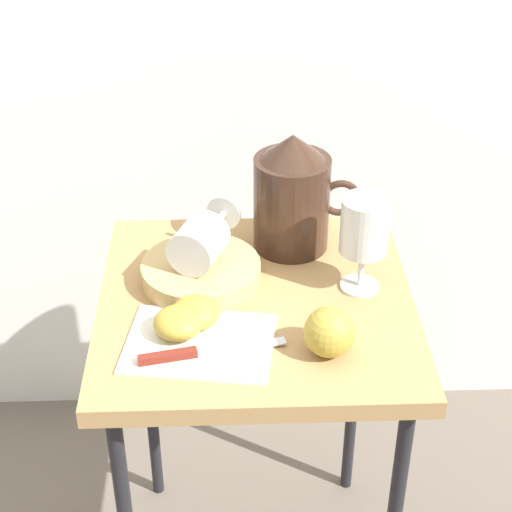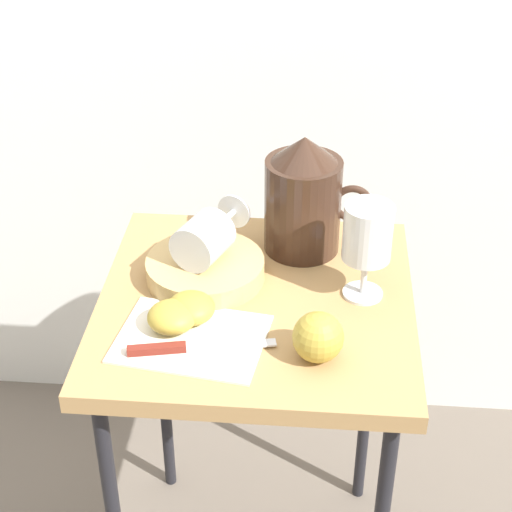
{
  "view_description": "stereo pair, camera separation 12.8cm",
  "coord_description": "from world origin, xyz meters",
  "px_view_note": "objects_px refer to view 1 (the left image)",
  "views": [
    {
      "loc": [
        -0.04,
        -1.07,
        1.46
      ],
      "look_at": [
        0.0,
        0.0,
        0.75
      ],
      "focal_mm": 58.7,
      "sensor_mm": 36.0,
      "label": 1
    },
    {
      "loc": [
        0.09,
        -1.07,
        1.46
      ],
      "look_at": [
        0.0,
        0.0,
        0.75
      ],
      "focal_mm": 58.7,
      "sensor_mm": 36.0,
      "label": 2
    }
  ],
  "objects_px": {
    "table": "(256,333)",
    "apple_half_left": "(178,323)",
    "wine_glass_tipped_near": "(200,242)",
    "apple_half_right": "(195,312)",
    "wine_glass_upright": "(364,231)",
    "apple_whole": "(329,332)",
    "pitcher": "(292,202)",
    "knife": "(191,353)",
    "basket_tray": "(201,273)"
  },
  "relations": [
    {
      "from": "wine_glass_upright",
      "to": "apple_whole",
      "type": "distance_m",
      "value": 0.19
    },
    {
      "from": "table",
      "to": "pitcher",
      "type": "xyz_separation_m",
      "value": [
        0.07,
        0.16,
        0.16
      ]
    },
    {
      "from": "table",
      "to": "apple_whole",
      "type": "bearing_deg",
      "value": -53.9
    },
    {
      "from": "basket_tray",
      "to": "pitcher",
      "type": "relative_size",
      "value": 0.93
    },
    {
      "from": "wine_glass_upright",
      "to": "apple_half_left",
      "type": "bearing_deg",
      "value": -158.25
    },
    {
      "from": "table",
      "to": "wine_glass_tipped_near",
      "type": "distance_m",
      "value": 0.18
    },
    {
      "from": "table",
      "to": "knife",
      "type": "relative_size",
      "value": 3.13
    },
    {
      "from": "wine_glass_upright",
      "to": "apple_whole",
      "type": "bearing_deg",
      "value": -113.19
    },
    {
      "from": "table",
      "to": "knife",
      "type": "height_order",
      "value": "knife"
    },
    {
      "from": "wine_glass_tipped_near",
      "to": "wine_glass_upright",
      "type": "bearing_deg",
      "value": -6.52
    },
    {
      "from": "pitcher",
      "to": "knife",
      "type": "bearing_deg",
      "value": -119.03
    },
    {
      "from": "table",
      "to": "wine_glass_upright",
      "type": "distance_m",
      "value": 0.25
    },
    {
      "from": "basket_tray",
      "to": "apple_whole",
      "type": "distance_m",
      "value": 0.26
    },
    {
      "from": "wine_glass_upright",
      "to": "knife",
      "type": "bearing_deg",
      "value": -148.09
    },
    {
      "from": "apple_half_left",
      "to": "apple_half_right",
      "type": "xyz_separation_m",
      "value": [
        0.02,
        0.02,
        0.0
      ]
    },
    {
      "from": "table",
      "to": "apple_half_left",
      "type": "bearing_deg",
      "value": -142.63
    },
    {
      "from": "pitcher",
      "to": "wine_glass_upright",
      "type": "bearing_deg",
      "value": -52.48
    },
    {
      "from": "wine_glass_tipped_near",
      "to": "knife",
      "type": "height_order",
      "value": "wine_glass_tipped_near"
    },
    {
      "from": "basket_tray",
      "to": "apple_half_left",
      "type": "bearing_deg",
      "value": -102.47
    },
    {
      "from": "wine_glass_tipped_near",
      "to": "apple_whole",
      "type": "distance_m",
      "value": 0.27
    },
    {
      "from": "pitcher",
      "to": "apple_whole",
      "type": "height_order",
      "value": "pitcher"
    },
    {
      "from": "wine_glass_tipped_near",
      "to": "apple_half_right",
      "type": "height_order",
      "value": "wine_glass_tipped_near"
    },
    {
      "from": "table",
      "to": "wine_glass_tipped_near",
      "type": "bearing_deg",
      "value": 148.6
    },
    {
      "from": "knife",
      "to": "apple_whole",
      "type": "bearing_deg",
      "value": 1.68
    },
    {
      "from": "apple_half_left",
      "to": "knife",
      "type": "distance_m",
      "value": 0.06
    },
    {
      "from": "wine_glass_tipped_near",
      "to": "knife",
      "type": "xyz_separation_m",
      "value": [
        -0.01,
        -0.2,
        -0.06
      ]
    },
    {
      "from": "knife",
      "to": "apple_half_left",
      "type": "bearing_deg",
      "value": 110.04
    },
    {
      "from": "pitcher",
      "to": "knife",
      "type": "xyz_separation_m",
      "value": [
        -0.17,
        -0.3,
        -0.08
      ]
    },
    {
      "from": "basket_tray",
      "to": "pitcher",
      "type": "height_order",
      "value": "pitcher"
    },
    {
      "from": "apple_whole",
      "to": "pitcher",
      "type": "bearing_deg",
      "value": 96.38
    },
    {
      "from": "apple_half_left",
      "to": "apple_half_right",
      "type": "height_order",
      "value": "same"
    },
    {
      "from": "apple_half_left",
      "to": "wine_glass_upright",
      "type": "bearing_deg",
      "value": 21.75
    },
    {
      "from": "apple_half_right",
      "to": "apple_half_left",
      "type": "bearing_deg",
      "value": -135.58
    },
    {
      "from": "basket_tray",
      "to": "apple_whole",
      "type": "bearing_deg",
      "value": -44.92
    },
    {
      "from": "basket_tray",
      "to": "pitcher",
      "type": "xyz_separation_m",
      "value": [
        0.15,
        0.11,
        0.07
      ]
    },
    {
      "from": "apple_half_left",
      "to": "apple_whole",
      "type": "xyz_separation_m",
      "value": [
        0.22,
        -0.05,
        0.01
      ]
    },
    {
      "from": "apple_half_left",
      "to": "apple_whole",
      "type": "height_order",
      "value": "apple_whole"
    },
    {
      "from": "wine_glass_tipped_near",
      "to": "apple_half_left",
      "type": "bearing_deg",
      "value": -102.06
    },
    {
      "from": "table",
      "to": "apple_half_left",
      "type": "relative_size",
      "value": 9.06
    },
    {
      "from": "pitcher",
      "to": "wine_glass_tipped_near",
      "type": "xyz_separation_m",
      "value": [
        -0.15,
        -0.1,
        -0.01
      ]
    },
    {
      "from": "pitcher",
      "to": "apple_whole",
      "type": "xyz_separation_m",
      "value": [
        0.03,
        -0.29,
        -0.05
      ]
    },
    {
      "from": "wine_glass_tipped_near",
      "to": "apple_half_left",
      "type": "distance_m",
      "value": 0.15
    },
    {
      "from": "table",
      "to": "basket_tray",
      "type": "xyz_separation_m",
      "value": [
        -0.09,
        0.05,
        0.09
      ]
    },
    {
      "from": "apple_half_left",
      "to": "pitcher",
      "type": "bearing_deg",
      "value": 53.14
    },
    {
      "from": "basket_tray",
      "to": "knife",
      "type": "bearing_deg",
      "value": -93.54
    },
    {
      "from": "pitcher",
      "to": "knife",
      "type": "height_order",
      "value": "pitcher"
    },
    {
      "from": "pitcher",
      "to": "knife",
      "type": "distance_m",
      "value": 0.35
    },
    {
      "from": "pitcher",
      "to": "apple_half_right",
      "type": "xyz_separation_m",
      "value": [
        -0.16,
        -0.22,
        -0.06
      ]
    },
    {
      "from": "table",
      "to": "wine_glass_upright",
      "type": "xyz_separation_m",
      "value": [
        0.17,
        0.02,
        0.18
      ]
    },
    {
      "from": "pitcher",
      "to": "apple_whole",
      "type": "relative_size",
      "value": 2.81
    }
  ]
}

